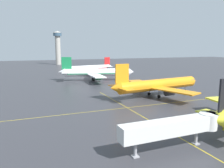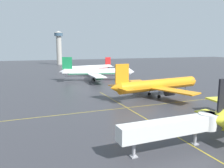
{
  "view_description": "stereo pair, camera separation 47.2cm",
  "coord_description": "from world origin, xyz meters",
  "px_view_note": "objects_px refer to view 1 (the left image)",
  "views": [
    {
      "loc": [
        -28.33,
        -19.36,
        17.82
      ],
      "look_at": [
        -0.62,
        49.35,
        5.59
      ],
      "focal_mm": 36.06,
      "sensor_mm": 36.0,
      "label": 1
    },
    {
      "loc": [
        -27.9,
        -19.54,
        17.82
      ],
      "look_at": [
        -0.62,
        49.35,
        5.59
      ],
      "focal_mm": 36.06,
      "sensor_mm": 36.0,
      "label": 2
    }
  ],
  "objects_px": {
    "airliner_far_left_stand": "(91,68)",
    "jet_bridge": "(180,126)",
    "airliner_second_row": "(157,85)",
    "control_tower": "(58,45)",
    "airliner_third_row": "(96,73)"
  },
  "relations": [
    {
      "from": "airliner_far_left_stand",
      "to": "jet_bridge",
      "type": "bearing_deg",
      "value": -99.24
    },
    {
      "from": "airliner_second_row",
      "to": "control_tower",
      "type": "bearing_deg",
      "value": 93.51
    },
    {
      "from": "airliner_second_row",
      "to": "jet_bridge",
      "type": "height_order",
      "value": "airliner_second_row"
    },
    {
      "from": "airliner_third_row",
      "to": "airliner_far_left_stand",
      "type": "xyz_separation_m",
      "value": [
        7.55,
        34.79,
        -0.71
      ]
    },
    {
      "from": "airliner_second_row",
      "to": "jet_bridge",
      "type": "xyz_separation_m",
      "value": [
        -20.16,
        -37.77,
        -0.17
      ]
    },
    {
      "from": "airliner_second_row",
      "to": "airliner_far_left_stand",
      "type": "height_order",
      "value": "airliner_second_row"
    },
    {
      "from": "airliner_far_left_stand",
      "to": "control_tower",
      "type": "xyz_separation_m",
      "value": [
        -9.2,
        84.97,
        16.11
      ]
    },
    {
      "from": "jet_bridge",
      "to": "airliner_third_row",
      "type": "bearing_deg",
      "value": 82.03
    },
    {
      "from": "airliner_second_row",
      "to": "control_tower",
      "type": "height_order",
      "value": "control_tower"
    },
    {
      "from": "airliner_second_row",
      "to": "jet_bridge",
      "type": "bearing_deg",
      "value": -118.09
    },
    {
      "from": "airliner_third_row",
      "to": "jet_bridge",
      "type": "distance_m",
      "value": 84.16
    },
    {
      "from": "airliner_second_row",
      "to": "airliner_far_left_stand",
      "type": "relative_size",
      "value": 1.18
    },
    {
      "from": "jet_bridge",
      "to": "control_tower",
      "type": "height_order",
      "value": "control_tower"
    },
    {
      "from": "airliner_far_left_stand",
      "to": "control_tower",
      "type": "height_order",
      "value": "control_tower"
    },
    {
      "from": "airliner_third_row",
      "to": "airliner_far_left_stand",
      "type": "height_order",
      "value": "airliner_third_row"
    }
  ]
}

